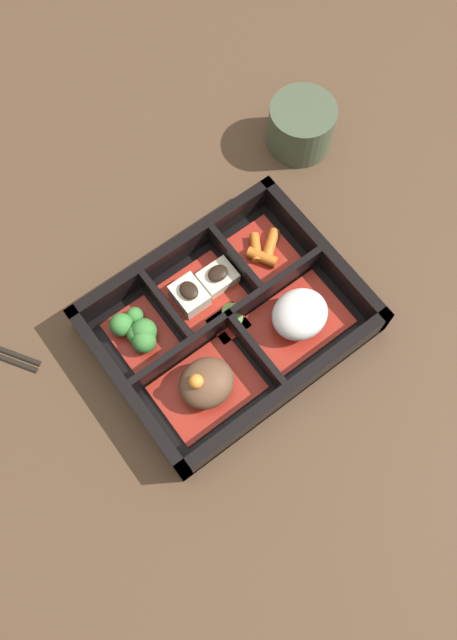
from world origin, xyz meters
name	(u,v)px	position (x,y,z in m)	size (l,w,h in m)	color
ground_plane	(228,327)	(0.00, 0.00, 0.00)	(3.00, 3.00, 0.00)	#4C3523
bento_base	(228,326)	(0.00, 0.00, 0.01)	(0.31, 0.24, 0.01)	black
bento_rim	(227,318)	(0.00, 0.00, 0.02)	(0.31, 0.24, 0.05)	black
bowl_rice	(299,316)	(-0.07, 0.05, 0.03)	(0.12, 0.09, 0.05)	maroon
bowl_stew	(206,384)	(0.07, 0.05, 0.03)	(0.12, 0.09, 0.06)	maroon
bowl_carrots	(263,251)	(-0.09, -0.05, 0.02)	(0.07, 0.08, 0.02)	maroon
bowl_tofu	(202,288)	(0.00, -0.05, 0.02)	(0.09, 0.08, 0.04)	maroon
bowl_greens	(137,332)	(0.10, -0.05, 0.03)	(0.07, 0.08, 0.04)	maroon
bowl_pickles	(231,317)	(-0.01, 0.00, 0.02)	(0.04, 0.04, 0.01)	maroon
tea_cup	(301,125)	(-0.24, -0.16, 0.04)	(0.09, 0.09, 0.07)	#424C38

